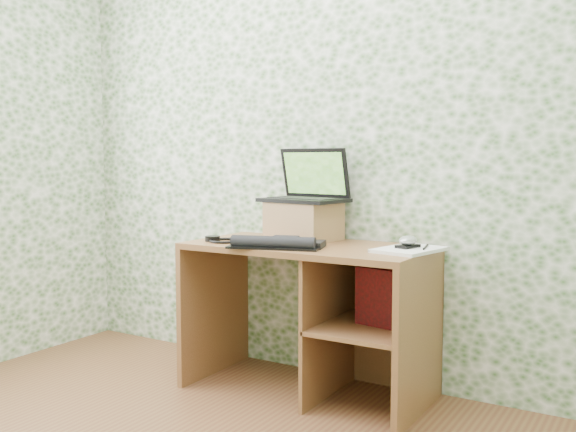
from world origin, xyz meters
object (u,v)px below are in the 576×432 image
Objects in this scene: desk at (324,298)px; riser at (304,221)px; keyboard at (279,243)px; notepad at (410,250)px; laptop at (308,189)px.

desk is 3.62× the size of riser.
keyboard is 0.61m from notepad.
riser is 0.17m from laptop.
desk is 3.65× the size of notepad.
notepad is (0.58, 0.21, -0.01)m from keyboard.
laptop reaches higher than riser.
laptop reaches higher than desk.
riser is at bearing -82.24° from laptop.
laptop is at bearing 138.78° from desk.
laptop reaches higher than keyboard.
riser reaches higher than notepad.
desk is 0.52m from notepad.
desk is 2.63× the size of laptop.
keyboard reaches higher than desk.
riser is 0.74× the size of keyboard.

